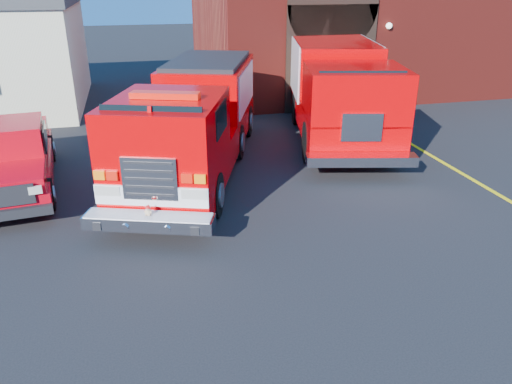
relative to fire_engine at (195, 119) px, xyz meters
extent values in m
plane|color=black|center=(0.47, -3.76, -1.41)|extent=(100.00, 100.00, 0.00)
cube|color=yellow|center=(6.97, -2.76, -1.40)|extent=(0.12, 3.00, 0.01)
cube|color=yellow|center=(6.97, 0.24, -1.40)|extent=(0.12, 3.00, 0.01)
cube|color=yellow|center=(6.97, 3.24, -1.40)|extent=(0.12, 3.00, 0.01)
cube|color=black|center=(5.97, 5.22, 0.59)|extent=(3.60, 0.12, 4.00)
cylinder|color=black|center=(5.97, 5.22, 2.59)|extent=(3.60, 0.12, 3.60)
cylinder|color=black|center=(-1.95, -2.43, -0.90)|extent=(0.65, 1.06, 1.01)
cylinder|color=black|center=(-0.04, -3.12, -0.90)|extent=(0.65, 1.06, 1.01)
cube|color=#CE0003|center=(0.00, 0.00, -0.62)|extent=(4.96, 8.57, 0.83)
cube|color=#CE0003|center=(0.71, 1.99, 0.43)|extent=(3.53, 4.59, 1.47)
cube|color=#CE0003|center=(-0.90, -2.52, 0.48)|extent=(3.16, 3.55, 1.38)
cube|color=black|center=(-1.29, -3.60, 0.85)|extent=(1.93, 0.75, 0.86)
cube|color=red|center=(-0.90, -2.52, 1.24)|extent=(1.49, 0.79, 0.13)
cube|color=white|center=(-1.41, -3.92, -0.44)|extent=(2.18, 0.83, 0.40)
cube|color=silver|center=(-1.41, -3.93, -0.07)|extent=(1.06, 0.43, 0.86)
cube|color=silver|center=(-1.49, -4.16, -0.87)|extent=(2.60, 1.35, 0.26)
cube|color=#B7B7BF|center=(-0.38, 2.38, 0.43)|extent=(1.15, 3.13, 1.20)
cube|color=#B7B7BF|center=(1.80, 1.60, 0.43)|extent=(1.15, 3.13, 1.20)
sphere|color=#D5AE82|center=(-1.49, -4.16, -0.67)|extent=(0.16, 0.16, 0.12)
sphere|color=#D5AE82|center=(-1.50, -4.16, -0.58)|extent=(0.13, 0.13, 0.10)
sphere|color=#D5AE82|center=(-1.53, -4.14, -0.55)|extent=(0.05, 0.05, 0.04)
sphere|color=#D5AE82|center=(-1.46, -4.17, -0.55)|extent=(0.05, 0.05, 0.04)
ellipsoid|color=red|center=(-1.49, -4.16, -0.55)|extent=(0.13, 0.13, 0.06)
cylinder|color=red|center=(-1.50, -4.17, -0.57)|extent=(0.15, 0.15, 0.01)
cylinder|color=black|center=(-3.68, -1.91, -1.03)|extent=(0.35, 0.79, 0.76)
cube|color=#BC0413|center=(-4.71, -0.25, -0.88)|extent=(2.48, 5.42, 0.43)
cube|color=#BC0413|center=(-4.50, -2.10, -0.50)|extent=(1.90, 1.62, 0.33)
cube|color=#BC0413|center=(-4.67, -0.54, -0.12)|extent=(1.93, 1.90, 0.95)
cube|color=#BC0413|center=(-4.88, 1.26, -0.50)|extent=(1.96, 2.18, 0.52)
cube|color=black|center=(-4.40, -2.93, -0.98)|extent=(1.95, 0.35, 0.21)
cylinder|color=black|center=(3.26, -0.21, -0.82)|extent=(0.63, 1.22, 1.16)
cylinder|color=black|center=(5.52, -0.76, -0.82)|extent=(0.63, 1.22, 1.16)
cube|color=#CE0003|center=(5.09, 2.39, -0.51)|extent=(4.56, 8.86, 0.95)
cube|color=#CE0003|center=(5.46, 3.94, 0.71)|extent=(3.82, 5.77, 1.59)
cube|color=#CE0003|center=(4.39, -0.49, 0.61)|extent=(3.17, 3.09, 1.38)
cube|color=#B7B7BF|center=(4.16, 4.25, 0.61)|extent=(1.09, 4.33, 1.80)
cube|color=#B7B7BF|center=(6.76, 3.62, 0.61)|extent=(1.09, 4.33, 1.80)
cube|color=silver|center=(4.03, -1.98, -0.82)|extent=(2.89, 1.13, 0.26)
camera|label=1|loc=(-1.57, -13.15, 3.56)|focal=35.00mm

